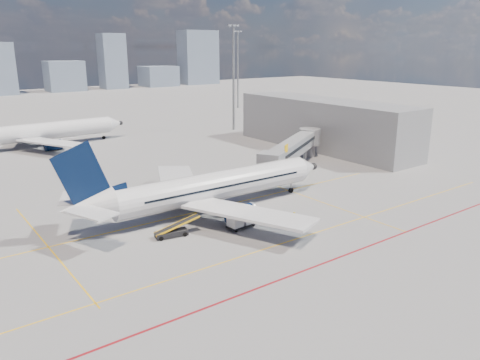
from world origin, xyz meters
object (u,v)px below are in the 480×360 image
Objects in this scene: main_aircraft at (207,188)px; cargo_dolly at (241,219)px; baggage_tug at (280,217)px; ramp_worker at (294,218)px; second_aircraft at (38,132)px; belt_loader at (172,232)px.

main_aircraft reaches higher than cargo_dolly.
baggage_tug is 1.56× the size of ramp_worker.
main_aircraft is at bearing -85.63° from second_aircraft.
cargo_dolly is (-4.71, 1.48, 0.35)m from baggage_tug.
second_aircraft is at bearing 50.18° from ramp_worker.
ramp_worker is (13.54, -5.21, 0.20)m from belt_loader.
main_aircraft is 16.03× the size of baggage_tug.
belt_loader is at bearing 157.75° from cargo_dolly.
second_aircraft is at bearing 99.19° from belt_loader.
cargo_dolly is (6.93, -61.60, -2.19)m from second_aircraft.
second_aircraft is at bearing 97.71° from main_aircraft.
cargo_dolly is 6.47m from ramp_worker.
baggage_tug is at bearing 79.18° from ramp_worker.
main_aircraft is at bearing 101.02° from baggage_tug.
second_aircraft is 62.03m from cargo_dolly.
ramp_worker is at bearing -81.35° from second_aircraft.
main_aircraft is 11.60m from ramp_worker.
baggage_tug is at bearing -7.43° from belt_loader.
main_aircraft reaches higher than belt_loader.
second_aircraft reaches higher than baggage_tug.
baggage_tug is (11.65, -63.08, -2.54)m from second_aircraft.
baggage_tug is 4.95m from cargo_dolly.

